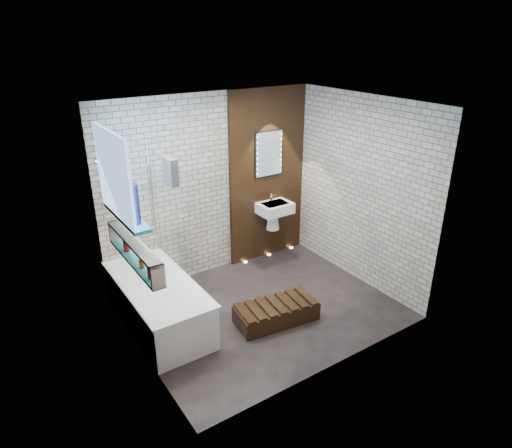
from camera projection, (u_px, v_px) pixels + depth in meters
ground at (262, 309)px, 5.89m from camera, size 3.20×3.20×0.00m
room_shell at (263, 217)px, 5.37m from camera, size 3.24×3.20×2.60m
walnut_panel at (267, 176)px, 6.82m from camera, size 1.30×0.06×2.60m
clerestory_window at (116, 184)px, 4.60m from camera, size 0.18×1.00×0.94m
display_niche at (134, 252)px, 4.75m from camera, size 0.14×1.30×0.26m
bathtub at (158, 303)px, 5.50m from camera, size 0.79×1.74×0.70m
bath_screen at (164, 210)px, 5.62m from camera, size 0.01×0.78×1.40m
towel at (171, 171)px, 5.17m from camera, size 0.09×0.24×0.32m
shower_head at (122, 157)px, 5.16m from camera, size 0.18×0.18×0.02m
washbasin at (274, 212)px, 6.88m from camera, size 0.50×0.36×0.58m
led_mirror at (269, 154)px, 6.66m from camera, size 0.50×0.02×0.70m
walnut_step at (276, 313)px, 5.62m from camera, size 1.06×0.57×0.22m
niche_bottles at (137, 257)px, 4.70m from camera, size 0.07×0.77×0.16m
sill_vases at (135, 204)px, 4.47m from camera, size 0.10×0.10×0.41m
floor_uplights at (269, 254)px, 7.29m from camera, size 0.96×0.06×0.01m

